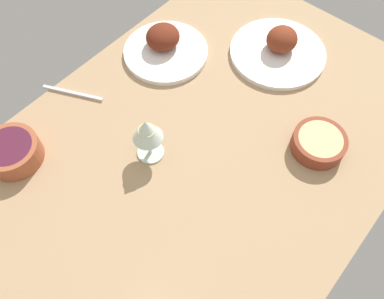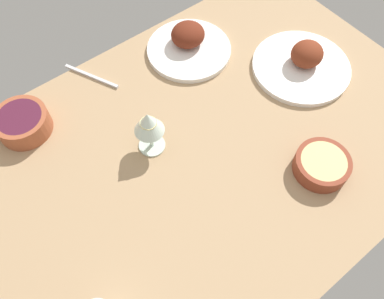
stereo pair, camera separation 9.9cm
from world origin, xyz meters
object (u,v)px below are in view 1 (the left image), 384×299
(plate_far_side, at_px, (279,49))
(wine_glass, at_px, (147,132))
(fork_loose, at_px, (73,93))
(bowl_onions, at_px, (12,151))
(bowl_pasta, at_px, (319,143))
(plate_near_viewer, at_px, (165,46))

(plate_far_side, height_order, wine_glass, wine_glass)
(plate_far_side, xyz_separation_m, fork_loose, (0.51, -0.35, -0.02))
(bowl_onions, relative_size, wine_glass, 1.02)
(bowl_pasta, bearing_deg, plate_far_side, -128.42)
(plate_near_viewer, bearing_deg, bowl_pasta, 90.70)
(plate_near_viewer, bearing_deg, wine_glass, 36.91)
(bowl_pasta, distance_m, fork_loose, 0.69)
(plate_far_side, bearing_deg, fork_loose, -34.57)
(bowl_onions, relative_size, fork_loose, 0.78)
(bowl_onions, height_order, wine_glass, wine_glass)
(plate_near_viewer, height_order, fork_loose, plate_near_viewer)
(fork_loose, bearing_deg, bowl_onions, -102.99)
(plate_near_viewer, relative_size, bowl_onions, 1.80)
(plate_far_side, relative_size, bowl_pasta, 2.09)
(plate_far_side, bearing_deg, wine_glass, -5.67)
(bowl_pasta, relative_size, wine_glass, 0.99)
(plate_near_viewer, relative_size, wine_glass, 1.83)
(plate_far_side, xyz_separation_m, bowl_onions, (0.75, -0.30, 0.01))
(bowl_onions, relative_size, bowl_pasta, 1.03)
(plate_near_viewer, height_order, wine_glass, wine_glass)
(plate_far_side, bearing_deg, plate_near_viewer, -50.60)
(bowl_onions, distance_m, bowl_pasta, 0.78)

